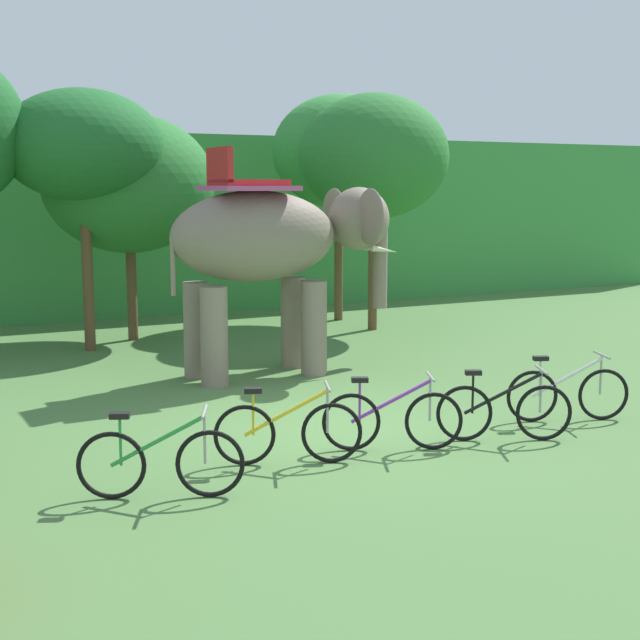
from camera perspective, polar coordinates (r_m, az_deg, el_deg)
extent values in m
plane|color=#4C753D|center=(11.72, 1.05, -7.05)|extent=(80.00, 80.00, 0.00)
cube|color=#3D8E42|center=(24.54, -14.67, 6.13)|extent=(36.00, 6.00, 4.44)
cylinder|color=brown|center=(17.59, -14.74, 2.87)|extent=(0.21, 0.21, 2.97)
ellipsoid|color=#1E6028|center=(17.53, -15.05, 10.82)|extent=(3.05, 3.05, 2.11)
cylinder|color=brown|center=(18.68, -12.02, 1.70)|extent=(0.21, 0.21, 1.95)
ellipsoid|color=#28702D|center=(18.55, -12.24, 8.60)|extent=(3.48, 3.48, 2.82)
cylinder|color=brown|center=(19.59, 3.42, 3.13)|extent=(0.20, 0.20, 2.59)
ellipsoid|color=#28702D|center=(19.51, 3.49, 10.48)|extent=(3.25, 3.25, 2.70)
cylinder|color=brown|center=(20.99, 1.20, 3.77)|extent=(0.20, 0.20, 2.78)
ellipsoid|color=#338438|center=(20.93, 1.23, 10.80)|extent=(3.10, 3.10, 2.62)
ellipsoid|color=gray|center=(14.65, -4.23, 5.41)|extent=(2.93, 1.47, 1.50)
cylinder|color=gray|center=(15.54, -1.74, -0.13)|extent=(0.44, 0.44, 1.60)
cylinder|color=gray|center=(14.87, -0.39, -0.53)|extent=(0.44, 0.44, 1.60)
cylinder|color=gray|center=(14.83, -7.94, -0.64)|extent=(0.44, 0.44, 1.60)
cylinder|color=gray|center=(14.12, -6.84, -1.08)|extent=(0.44, 0.44, 1.60)
ellipsoid|color=gray|center=(15.57, 2.52, 6.54)|extent=(1.12, 1.03, 1.10)
ellipsoid|color=gray|center=(16.03, 0.90, 6.78)|extent=(0.18, 0.84, 0.96)
ellipsoid|color=gray|center=(14.96, 3.26, 6.64)|extent=(0.18, 0.84, 0.96)
cylinder|color=gray|center=(15.87, 3.89, 3.31)|extent=(0.26, 0.26, 1.40)
cone|color=beige|center=(16.00, 3.33, 4.61)|extent=(0.57, 0.13, 0.21)
cone|color=beige|center=(15.63, 4.18, 4.51)|extent=(0.57, 0.13, 0.21)
cube|color=#BF4C8C|center=(14.59, -4.63, 8.46)|extent=(1.33, 1.36, 0.08)
cube|color=#B22323|center=(14.59, -4.63, 8.81)|extent=(1.12, 0.93, 0.10)
cube|color=#B22323|center=(14.39, -6.49, 9.90)|extent=(0.12, 0.90, 0.56)
cylinder|color=gray|center=(14.16, -9.46, 3.38)|extent=(0.08, 0.08, 0.90)
torus|color=black|center=(9.34, -13.30, -9.11)|extent=(0.67, 0.33, 0.71)
torus|color=black|center=(9.22, -7.09, -9.18)|extent=(0.67, 0.33, 0.71)
cylinder|color=green|center=(9.20, -10.41, -7.67)|extent=(0.91, 0.43, 0.54)
cylinder|color=green|center=(9.25, -12.74, -7.59)|extent=(0.03, 0.03, 0.52)
cube|color=black|center=(9.18, -12.79, -6.03)|extent=(0.22, 0.17, 0.06)
cylinder|color=#9E9EA3|center=(9.15, -7.44, -7.51)|extent=(0.03, 0.03, 0.55)
cylinder|color=#9E9EA3|center=(9.08, -7.47, -5.87)|extent=(0.24, 0.49, 0.03)
torus|color=black|center=(10.19, -4.88, -7.41)|extent=(0.68, 0.31, 0.71)
torus|color=black|center=(10.25, 0.77, -7.29)|extent=(0.68, 0.31, 0.71)
cylinder|color=yellow|center=(10.14, -2.20, -6.00)|extent=(0.92, 0.40, 0.54)
cylinder|color=yellow|center=(10.13, -4.33, -5.98)|extent=(0.03, 0.03, 0.52)
cube|color=black|center=(10.06, -4.35, -4.55)|extent=(0.22, 0.17, 0.06)
cylinder|color=#9E9EA3|center=(10.17, 0.49, -5.78)|extent=(0.03, 0.03, 0.55)
cylinder|color=#9E9EA3|center=(10.10, 0.49, -4.30)|extent=(0.22, 0.49, 0.03)
torus|color=black|center=(10.71, 2.03, -6.59)|extent=(0.67, 0.34, 0.71)
torus|color=black|center=(10.83, 7.34, -6.48)|extent=(0.67, 0.34, 0.71)
cylinder|color=purple|center=(10.70, 4.58, -5.25)|extent=(0.90, 0.44, 0.54)
cylinder|color=purple|center=(10.65, 2.57, -5.23)|extent=(0.03, 0.03, 0.52)
cube|color=black|center=(10.59, 2.58, -3.87)|extent=(0.22, 0.17, 0.06)
cylinder|color=#9E9EA3|center=(10.76, 7.11, -5.04)|extent=(0.03, 0.03, 0.55)
cylinder|color=#9E9EA3|center=(10.70, 7.13, -3.64)|extent=(0.25, 0.49, 0.03)
torus|color=black|center=(11.25, 9.28, -5.95)|extent=(0.66, 0.36, 0.71)
torus|color=black|center=(11.47, 14.23, -5.82)|extent=(0.66, 0.36, 0.71)
cylinder|color=black|center=(11.29, 11.69, -4.67)|extent=(0.89, 0.46, 0.54)
cylinder|color=black|center=(11.21, 9.82, -4.66)|extent=(0.03, 0.03, 0.52)
cube|color=black|center=(11.15, 9.85, -3.36)|extent=(0.22, 0.18, 0.06)
cylinder|color=#9E9EA3|center=(11.39, 14.03, -4.47)|extent=(0.03, 0.03, 0.55)
cylinder|color=#9E9EA3|center=(11.34, 14.08, -3.14)|extent=(0.26, 0.48, 0.03)
torus|color=black|center=(12.32, 13.51, -4.80)|extent=(0.68, 0.31, 0.71)
torus|color=black|center=(12.68, 17.79, -4.59)|extent=(0.68, 0.31, 0.71)
cylinder|color=silver|center=(12.43, 15.62, -3.58)|extent=(0.92, 0.40, 0.54)
cylinder|color=silver|center=(12.30, 13.99, -3.60)|extent=(0.03, 0.03, 0.52)
cube|color=black|center=(12.25, 14.04, -2.41)|extent=(0.22, 0.17, 0.06)
cylinder|color=#9E9EA3|center=(12.61, 17.64, -3.37)|extent=(0.03, 0.03, 0.55)
cylinder|color=#9E9EA3|center=(12.55, 17.70, -2.16)|extent=(0.22, 0.50, 0.03)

